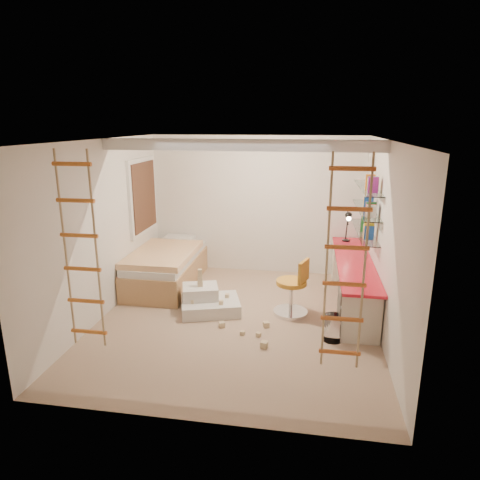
% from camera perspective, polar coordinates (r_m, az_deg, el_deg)
% --- Properties ---
extents(floor, '(4.50, 4.50, 0.00)m').
position_cam_1_polar(floor, '(6.43, -0.44, -10.64)').
color(floor, tan).
rests_on(floor, ground).
extents(ceiling_beam, '(4.00, 0.18, 0.16)m').
position_cam_1_polar(ceiling_beam, '(6.08, 0.00, 12.54)').
color(ceiling_beam, white).
rests_on(ceiling_beam, ceiling).
extents(window_frame, '(0.06, 1.15, 1.35)m').
position_cam_1_polar(window_frame, '(7.88, -12.89, 5.73)').
color(window_frame, white).
rests_on(window_frame, wall_left).
extents(window_blind, '(0.02, 1.00, 1.20)m').
position_cam_1_polar(window_blind, '(7.87, -12.62, 5.73)').
color(window_blind, '#4C2D1E').
rests_on(window_blind, window_frame).
extents(rope_ladder_left, '(0.41, 0.04, 2.13)m').
position_cam_1_polar(rope_ladder_left, '(4.77, -20.45, -1.55)').
color(rope_ladder_left, orange).
rests_on(rope_ladder_left, ceiling).
extents(rope_ladder_right, '(0.41, 0.04, 2.13)m').
position_cam_1_polar(rope_ladder_right, '(4.17, 13.89, -3.38)').
color(rope_ladder_right, '#C15521').
rests_on(rope_ladder_right, ceiling).
extents(waste_bin, '(0.28, 0.28, 0.35)m').
position_cam_1_polar(waste_bin, '(5.96, 12.30, -11.38)').
color(waste_bin, white).
rests_on(waste_bin, floor).
extents(desk, '(0.56, 2.80, 0.75)m').
position_cam_1_polar(desk, '(7.03, 14.78, -5.27)').
color(desk, red).
rests_on(desk, floor).
extents(shelves, '(0.25, 1.80, 0.71)m').
position_cam_1_polar(shelves, '(7.01, 16.45, 3.89)').
color(shelves, white).
rests_on(shelves, wall_right).
extents(bed, '(1.02, 2.00, 0.69)m').
position_cam_1_polar(bed, '(7.76, -9.74, -3.57)').
color(bed, '#AD7F51').
rests_on(bed, floor).
extents(task_lamp, '(0.14, 0.36, 0.57)m').
position_cam_1_polar(task_lamp, '(7.73, 14.20, 2.34)').
color(task_lamp, black).
rests_on(task_lamp, desk).
extents(swivel_chair, '(0.67, 0.67, 0.88)m').
position_cam_1_polar(swivel_chair, '(6.53, 7.04, -7.20)').
color(swivel_chair, gold).
rests_on(swivel_chair, floor).
extents(play_platform, '(1.04, 0.91, 0.39)m').
position_cam_1_polar(play_platform, '(6.69, -4.35, -8.19)').
color(play_platform, silver).
rests_on(play_platform, floor).
extents(toy_blocks, '(1.24, 1.15, 0.66)m').
position_cam_1_polar(toy_blocks, '(6.31, -2.03, -8.83)').
color(toy_blocks, '#CCB284').
rests_on(toy_blocks, floor).
extents(books, '(0.14, 0.64, 0.92)m').
position_cam_1_polar(books, '(6.99, 16.51, 4.62)').
color(books, '#194CA5').
rests_on(books, shelves).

